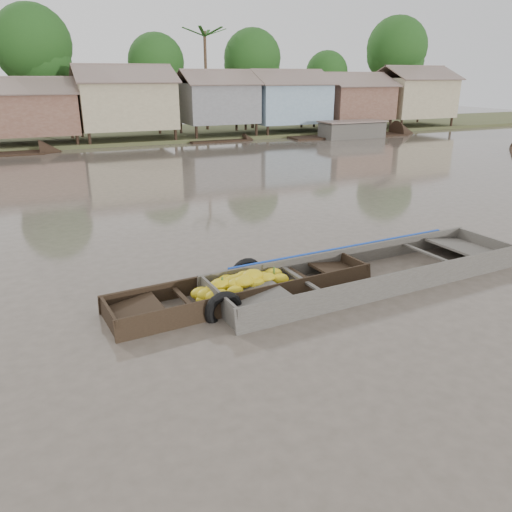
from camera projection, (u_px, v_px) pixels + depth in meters
name	position (u px, v px, depth m)	size (l,w,h in m)	color
ground	(271.00, 309.00, 10.37)	(120.00, 120.00, 0.00)	#52493F
riverbank	(126.00, 97.00, 37.86)	(120.00, 12.47, 10.22)	#384723
banana_boat	(241.00, 290.00, 10.86)	(6.10, 1.95, 0.86)	black
viewer_boat	(370.00, 276.00, 11.90)	(8.13, 2.57, 0.65)	#3F3B35
distant_boats	(278.00, 140.00, 36.18)	(46.95, 16.38, 1.38)	black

